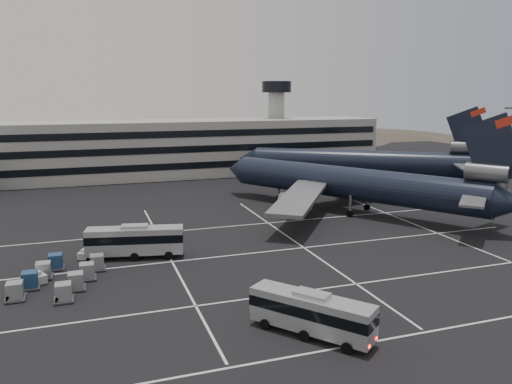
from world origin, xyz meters
The scene contains 12 objects.
ground centered at (0.00, 0.00, 0.00)m, with size 260.00×260.00×0.00m, color black.
lane_markings centered at (0.95, 0.72, 0.01)m, with size 90.00×55.62×0.01m.
terminal centered at (-2.95, 71.14, 6.93)m, with size 125.00×26.00×24.00m.
hills centered at (17.99, 170.00, -12.07)m, with size 352.00×180.00×44.00m.
lightpole_right centered at (58.00, 15.00, 11.82)m, with size 2.40×2.40×18.28m.
trijet_main centered at (28.50, 20.33, 5.25)m, with size 41.18×51.51×18.08m.
trijet_far centered at (44.38, 43.54, 5.43)m, with size 50.43×38.32×18.08m.
bus_near centered at (2.20, -19.18, 2.16)m, with size 8.94×10.40×3.95m.
bus_far centered at (-10.10, 7.21, 2.35)m, with size 12.49×5.30×4.30m.
tug_a centered at (-16.32, 8.83, 0.60)m, with size 1.95×2.40×1.35m.
tug_b centered at (-21.20, 1.70, 0.65)m, with size 2.24×2.65×1.47m.
uld_cluster centered at (-18.96, 0.69, 0.91)m, with size 10.76×13.13×1.87m.
Camera 1 is at (-15.31, -55.58, 20.59)m, focal length 35.00 mm.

